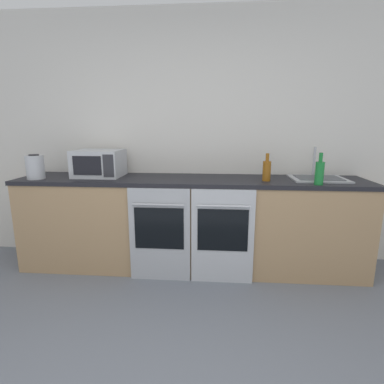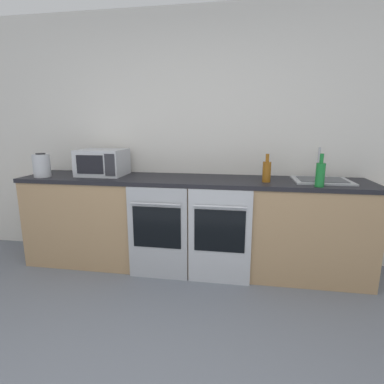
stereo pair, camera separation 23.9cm
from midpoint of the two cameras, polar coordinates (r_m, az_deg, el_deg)
name	(u,v)px [view 2 (the right image)]	position (r m, az deg, el deg)	size (l,w,h in m)	color
wall_back	(196,139)	(3.25, 2.85, 10.08)	(10.00, 0.06, 2.60)	silver
counter_back	(191,223)	(3.07, 1.96, -5.93)	(3.42, 0.64, 0.93)	tan
oven_left	(157,234)	(2.82, -4.20, -7.93)	(0.57, 0.06, 0.89)	#A8AAAF
oven_right	(219,237)	(2.75, 7.77, -8.56)	(0.57, 0.06, 0.89)	#B7BABF
microwave	(103,162)	(3.24, -14.65, 5.48)	(0.47, 0.39, 0.27)	#B7BABF
bottle_amber	(267,171)	(2.86, 16.39, 3.84)	(0.08, 0.08, 0.26)	#8C5114
bottle_green	(320,174)	(2.79, 25.54, 3.12)	(0.08, 0.08, 0.28)	#19722D
kettle	(42,165)	(3.34, -24.91, 4.60)	(0.17, 0.17, 0.24)	#B7BABF
sink	(321,180)	(3.09, 25.49, 2.13)	(0.51, 0.41, 0.30)	#A8AAAF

